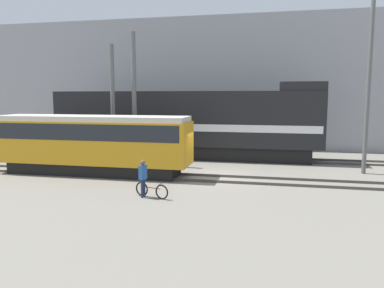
% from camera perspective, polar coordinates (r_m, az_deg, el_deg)
% --- Properties ---
extents(ground_plane, '(120.00, 120.00, 0.00)m').
position_cam_1_polar(ground_plane, '(21.50, 3.01, -4.87)').
color(ground_plane, slate).
extents(track_near, '(60.00, 1.50, 0.14)m').
position_cam_1_polar(track_near, '(20.61, 2.61, -5.21)').
color(track_near, '#47423D').
rests_on(track_near, ground).
extents(track_far, '(60.00, 1.51, 0.14)m').
position_cam_1_polar(track_far, '(27.36, 5.04, -2.11)').
color(track_far, '#47423D').
rests_on(track_far, ground).
extents(building_backdrop, '(49.93, 6.00, 11.34)m').
position_cam_1_polar(building_backdrop, '(35.35, 6.87, 9.09)').
color(building_backdrop, '#99999E').
rests_on(building_backdrop, ground).
extents(freight_locomotive, '(19.51, 3.04, 5.48)m').
position_cam_1_polar(freight_locomotive, '(27.57, -0.85, 3.20)').
color(freight_locomotive, black).
rests_on(freight_locomotive, ground).
extents(streetcar, '(11.47, 2.54, 3.41)m').
position_cam_1_polar(streetcar, '(22.46, -14.90, 0.46)').
color(streetcar, black).
rests_on(streetcar, ground).
extents(bicycle, '(1.70, 0.68, 0.73)m').
position_cam_1_polar(bicycle, '(16.99, -6.17, -7.03)').
color(bicycle, black).
rests_on(bicycle, ground).
extents(person, '(0.32, 0.41, 1.70)m').
position_cam_1_polar(person, '(16.93, -7.50, -4.68)').
color(person, '#232D4C').
rests_on(person, ground).
extents(utility_pole_left, '(0.29, 0.29, 7.90)m').
position_cam_1_polar(utility_pole_left, '(25.55, -11.98, 5.84)').
color(utility_pole_left, '#595959').
rests_on(utility_pole_left, ground).
extents(utility_pole_center, '(0.30, 0.30, 8.64)m').
position_cam_1_polar(utility_pole_center, '(24.96, -8.80, 6.74)').
color(utility_pole_center, '#595959').
rests_on(utility_pole_center, ground).
extents(utility_pole_right, '(0.24, 0.24, 9.88)m').
position_cam_1_polar(utility_pole_right, '(23.91, 25.28, 7.59)').
color(utility_pole_right, '#595959').
rests_on(utility_pole_right, ground).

